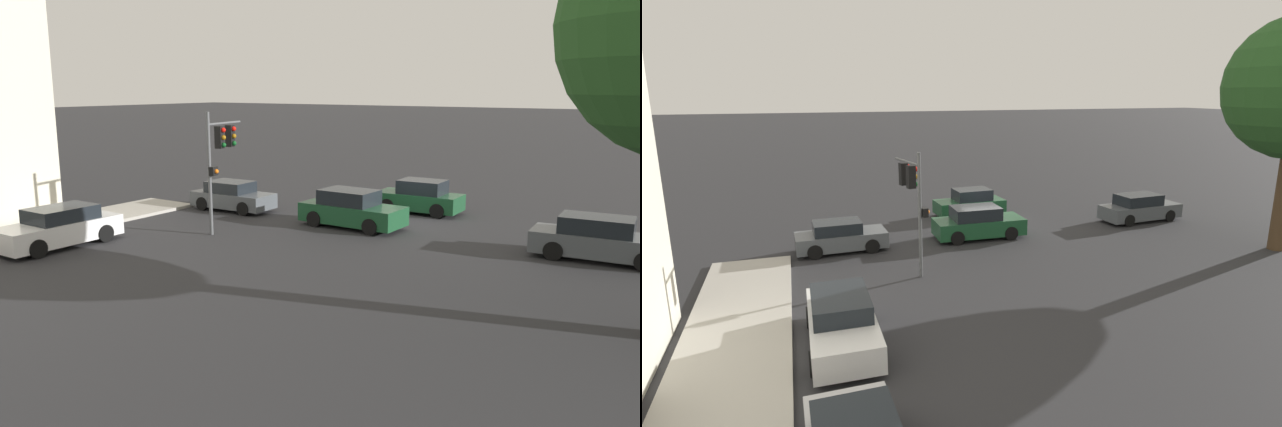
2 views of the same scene
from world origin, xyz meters
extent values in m
plane|color=#28282B|center=(0.00, 0.00, 0.00)|extent=(300.00, 300.00, 0.00)
cylinder|color=#515456|center=(5.47, 6.59, 2.46)|extent=(0.14, 0.14, 4.93)
cylinder|color=#515456|center=(5.67, 5.41, 4.43)|extent=(0.49, 2.38, 0.10)
cube|color=black|center=(5.60, 5.81, 3.88)|extent=(0.35, 0.35, 0.90)
sphere|color=red|center=(5.41, 5.77, 4.18)|extent=(0.20, 0.20, 0.20)
sphere|color=#99660F|center=(5.41, 5.77, 3.88)|extent=(0.20, 0.20, 0.20)
sphere|color=#0F511E|center=(5.41, 5.77, 3.58)|extent=(0.20, 0.20, 0.20)
cube|color=black|center=(5.73, 5.02, 3.88)|extent=(0.35, 0.35, 0.90)
sphere|color=red|center=(5.55, 4.99, 4.18)|extent=(0.20, 0.20, 0.20)
sphere|color=#99660F|center=(5.55, 4.99, 3.88)|extent=(0.20, 0.20, 0.20)
sphere|color=#0F511E|center=(5.55, 4.99, 3.58)|extent=(0.20, 0.20, 0.20)
cube|color=black|center=(5.29, 6.56, 2.61)|extent=(0.27, 0.38, 0.35)
sphere|color=orange|center=(5.15, 6.54, 2.61)|extent=(0.18, 0.18, 0.18)
cube|color=#194728|center=(0.33, -2.16, 0.56)|extent=(4.06, 1.87, 0.75)
cube|color=black|center=(0.17, -2.16, 1.26)|extent=(2.13, 1.60, 0.63)
cylinder|color=black|center=(1.54, -1.30, 0.34)|extent=(0.69, 0.24, 0.68)
cylinder|color=black|center=(1.59, -2.94, 0.34)|extent=(0.69, 0.24, 0.68)
cylinder|color=black|center=(-0.94, -1.38, 0.34)|extent=(0.69, 0.24, 0.68)
cylinder|color=black|center=(-0.89, -3.01, 0.34)|extent=(0.69, 0.24, 0.68)
cube|color=#4C5156|center=(8.10, 2.22, 0.53)|extent=(4.09, 1.85, 0.70)
cube|color=black|center=(8.27, 2.23, 1.14)|extent=(2.15, 1.58, 0.52)
cylinder|color=black|center=(6.88, 1.38, 0.33)|extent=(0.66, 0.24, 0.65)
cylinder|color=black|center=(6.83, 2.99, 0.33)|extent=(0.66, 0.24, 0.65)
cylinder|color=black|center=(9.38, 1.46, 0.33)|extent=(0.66, 0.24, 0.65)
cylinder|color=black|center=(9.33, 3.07, 0.33)|extent=(0.66, 0.24, 0.65)
cube|color=#4C5156|center=(-8.39, 2.05, 0.56)|extent=(4.67, 1.97, 0.76)
cube|color=black|center=(-8.21, 2.06, 1.23)|extent=(2.46, 1.64, 0.59)
cylinder|color=black|center=(-6.93, 1.34, 0.33)|extent=(0.68, 0.26, 0.66)
cylinder|color=black|center=(-7.02, 2.93, 0.33)|extent=(0.68, 0.26, 0.66)
cube|color=#194728|center=(1.40, 2.26, 0.58)|extent=(4.49, 1.96, 0.79)
cube|color=black|center=(1.58, 2.25, 1.29)|extent=(2.35, 1.69, 0.62)
cylinder|color=black|center=(0.00, 1.43, 0.34)|extent=(0.69, 0.24, 0.68)
cylinder|color=black|center=(0.05, 3.16, 0.34)|extent=(0.69, 0.24, 0.68)
cylinder|color=black|center=(2.75, 1.35, 0.34)|extent=(0.69, 0.24, 0.68)
cylinder|color=black|center=(2.80, 3.09, 0.34)|extent=(0.69, 0.24, 0.68)
cube|color=silver|center=(8.95, 11.15, 0.58)|extent=(1.86, 4.57, 0.78)
cube|color=black|center=(8.95, 10.96, 1.23)|extent=(1.62, 2.38, 0.53)
cylinder|color=black|center=(8.11, 12.57, 0.34)|extent=(0.23, 0.68, 0.68)
cylinder|color=black|center=(9.82, 12.55, 0.34)|extent=(0.23, 0.68, 0.68)
cylinder|color=black|center=(8.09, 9.74, 0.34)|extent=(0.23, 0.68, 0.68)
cylinder|color=black|center=(9.80, 9.73, 0.34)|extent=(0.23, 0.68, 0.68)
camera|label=1|loc=(-11.69, 24.77, 5.91)|focal=35.00mm
camera|label=2|loc=(9.92, 24.68, 7.17)|focal=28.00mm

